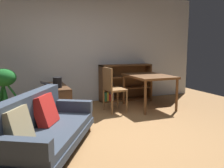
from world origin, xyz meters
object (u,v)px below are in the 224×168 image
at_px(media_console, 57,100).
at_px(desk_speaker, 57,82).
at_px(potted_floor_plant, 3,84).
at_px(dining_table, 149,79).
at_px(dining_chair_near, 112,87).
at_px(open_laptop, 52,84).
at_px(bookshelf, 122,83).
at_px(fabric_couch, 43,126).

xyz_separation_m(media_console, desk_speaker, (-0.03, -0.26, 0.40)).
height_order(potted_floor_plant, dining_table, potted_floor_plant).
height_order(potted_floor_plant, dining_chair_near, potted_floor_plant).
xyz_separation_m(open_laptop, bookshelf, (1.87, 0.59, -0.16)).
bearing_deg(bookshelf, media_console, -157.62).
height_order(fabric_couch, potted_floor_plant, potted_floor_plant).
height_order(media_console, dining_chair_near, dining_chair_near).
height_order(fabric_couch, dining_chair_near, dining_chair_near).
distance_m(fabric_couch, open_laptop, 2.00).
bearing_deg(dining_table, media_console, 174.16).
height_order(desk_speaker, dining_chair_near, dining_chair_near).
relative_size(fabric_couch, open_laptop, 4.69).
distance_m(fabric_couch, potted_floor_plant, 2.00).
xyz_separation_m(fabric_couch, dining_chair_near, (1.58, 1.53, 0.20)).
distance_m(media_console, dining_table, 2.09).
xyz_separation_m(dining_table, bookshelf, (-0.27, 0.94, -0.21)).
bearing_deg(dining_chair_near, bookshelf, 56.47).
xyz_separation_m(potted_floor_plant, bookshelf, (2.79, 0.64, -0.21)).
relative_size(fabric_couch, potted_floor_plant, 2.03).
height_order(desk_speaker, potted_floor_plant, potted_floor_plant).
bearing_deg(open_laptop, dining_table, -9.33).
relative_size(fabric_couch, bookshelf, 1.43).
distance_m(fabric_couch, bookshelf, 3.39).
bearing_deg(desk_speaker, open_laptop, 98.84).
height_order(open_laptop, potted_floor_plant, potted_floor_plant).
bearing_deg(fabric_couch, media_console, 75.37).
distance_m(media_console, open_laptop, 0.36).
distance_m(media_console, potted_floor_plant, 1.08).
relative_size(fabric_couch, desk_speaker, 9.75).
bearing_deg(potted_floor_plant, bookshelf, 12.92).
bearing_deg(media_console, fabric_couch, -104.63).
relative_size(dining_table, dining_chair_near, 1.22).
xyz_separation_m(media_console, potted_floor_plant, (-1.01, 0.09, 0.37)).
bearing_deg(open_laptop, potted_floor_plant, -177.02).
relative_size(dining_chair_near, bookshelf, 0.69).
relative_size(potted_floor_plant, dining_chair_near, 1.01).
bearing_deg(dining_table, bookshelf, 105.71).
bearing_deg(desk_speaker, dining_chair_near, -0.83).
distance_m(fabric_couch, dining_chair_near, 2.21).
distance_m(potted_floor_plant, dining_chair_near, 2.16).
relative_size(media_console, bookshelf, 0.84).
bearing_deg(media_console, dining_table, -5.84).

